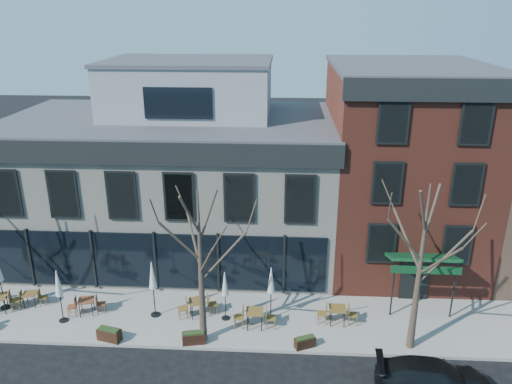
{
  "coord_description": "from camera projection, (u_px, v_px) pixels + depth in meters",
  "views": [
    {
      "loc": [
        6.37,
        -22.17,
        13.95
      ],
      "look_at": [
        4.98,
        2.0,
        4.96
      ],
      "focal_mm": 35.0,
      "sensor_mm": 36.0,
      "label": 1
    }
  ],
  "objects": [
    {
      "name": "ground",
      "position": [
        158.0,
        293.0,
        25.95
      ],
      "size": [
        120.0,
        120.0,
        0.0
      ],
      "primitive_type": "plane",
      "color": "black",
      "rests_on": "ground"
    },
    {
      "name": "sidewalk_front",
      "position": [
        215.0,
        317.0,
        23.74
      ],
      "size": [
        33.5,
        4.7,
        0.15
      ],
      "primitive_type": "cube",
      "color": "gray",
      "rests_on": "ground"
    },
    {
      "name": "sidewalk_side",
      "position": [
        9.0,
        236.0,
        32.14
      ],
      "size": [
        4.5,
        12.0,
        0.15
      ],
      "primitive_type": "cube",
      "color": "gray",
      "rests_on": "ground"
    },
    {
      "name": "corner_building",
      "position": [
        175.0,
        176.0,
        29.04
      ],
      "size": [
        18.39,
        10.39,
        11.1
      ],
      "color": "beige",
      "rests_on": "ground"
    },
    {
      "name": "red_brick_building",
      "position": [
        402.0,
        165.0,
        27.95
      ],
      "size": [
        8.2,
        11.78,
        11.18
      ],
      "color": "brown",
      "rests_on": "ground"
    },
    {
      "name": "tree_mid",
      "position": [
        201.0,
        266.0,
        20.82
      ],
      "size": [
        3.5,
        3.55,
        7.04
      ],
      "color": "#382B21",
      "rests_on": "sidewalk_front"
    },
    {
      "name": "tree_right",
      "position": [
        420.0,
        267.0,
        20.25
      ],
      "size": [
        3.72,
        3.77,
        7.48
      ],
      "color": "#382B21",
      "rests_on": "sidewalk_front"
    },
    {
      "name": "parked_sedan",
      "position": [
        435.0,
        379.0,
        19.02
      ],
      "size": [
        4.6,
        2.18,
        1.29
      ],
      "primitive_type": "imported",
      "rotation": [
        0.0,
        0.0,
        1.49
      ],
      "color": "black",
      "rests_on": "ground"
    },
    {
      "name": "cafe_set_1",
      "position": [
        31.0,
        298.0,
        24.43
      ],
      "size": [
        1.63,
        0.74,
        0.84
      ],
      "color": "brown",
      "rests_on": "sidewalk_front"
    },
    {
      "name": "cafe_set_2",
      "position": [
        87.0,
        305.0,
        23.75
      ],
      "size": [
        1.83,
        0.86,
        0.94
      ],
      "color": "brown",
      "rests_on": "sidewalk_front"
    },
    {
      "name": "cafe_set_3",
      "position": [
        198.0,
        306.0,
        23.61
      ],
      "size": [
        1.95,
        1.05,
        1.0
      ],
      "color": "brown",
      "rests_on": "sidewalk_front"
    },
    {
      "name": "cafe_set_4",
      "position": [
        255.0,
        317.0,
        22.74
      ],
      "size": [
        1.97,
        0.81,
        1.04
      ],
      "color": "brown",
      "rests_on": "sidewalk_front"
    },
    {
      "name": "cafe_set_5",
      "position": [
        337.0,
        314.0,
        23.02
      ],
      "size": [
        1.89,
        0.78,
        0.99
      ],
      "color": "brown",
      "rests_on": "sidewalk_front"
    },
    {
      "name": "umbrella_1",
      "position": [
        58.0,
        286.0,
        22.71
      ],
      "size": [
        0.43,
        0.43,
        2.66
      ],
      "color": "black",
      "rests_on": "sidewalk_front"
    },
    {
      "name": "umbrella_2",
      "position": [
        152.0,
        278.0,
        23.09
      ],
      "size": [
        0.46,
        0.46,
        2.85
      ],
      "color": "black",
      "rests_on": "sidewalk_front"
    },
    {
      "name": "umbrella_3",
      "position": [
        225.0,
        286.0,
        22.92
      ],
      "size": [
        0.4,
        0.4,
        2.48
      ],
      "color": "black",
      "rests_on": "sidewalk_front"
    },
    {
      "name": "umbrella_4",
      "position": [
        271.0,
        283.0,
        22.91
      ],
      "size": [
        0.43,
        0.43,
        2.68
      ],
      "color": "black",
      "rests_on": "sidewalk_front"
    },
    {
      "name": "planter_1",
      "position": [
        109.0,
        334.0,
        21.93
      ],
      "size": [
        1.13,
        0.68,
        0.59
      ],
      "color": "#311C10",
      "rests_on": "sidewalk_front"
    },
    {
      "name": "planter_2",
      "position": [
        194.0,
        338.0,
        21.73
      ],
      "size": [
        1.06,
        0.59,
        0.56
      ],
      "color": "black",
      "rests_on": "sidewalk_front"
    },
    {
      "name": "planter_3",
      "position": [
        305.0,
        342.0,
        21.48
      ],
      "size": [
        0.97,
        0.69,
        0.51
      ],
      "color": "black",
      "rests_on": "sidewalk_front"
    }
  ]
}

